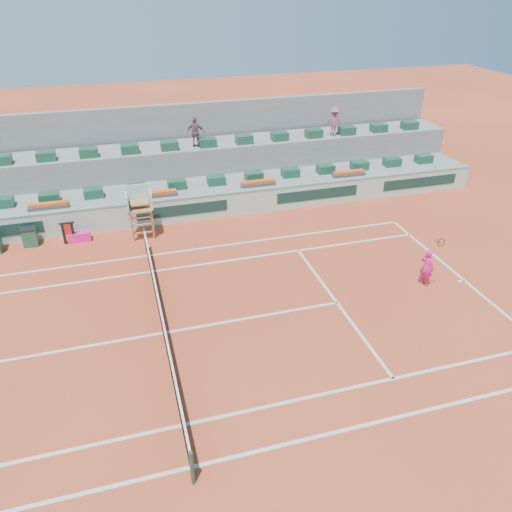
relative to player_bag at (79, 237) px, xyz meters
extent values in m
plane|color=#AC3D21|center=(2.82, -7.72, -0.22)|extent=(90.00, 90.00, 0.00)
cube|color=gray|center=(2.82, 2.98, 0.38)|extent=(36.00, 4.00, 1.20)
cube|color=gray|center=(2.82, 4.58, 1.08)|extent=(36.00, 2.40, 2.60)
cube|color=gray|center=(2.82, 6.18, 1.98)|extent=(36.00, 0.40, 4.40)
cube|color=#FF2192|center=(0.00, 0.00, 0.00)|extent=(0.98, 0.44, 0.44)
imported|color=#7A5160|center=(6.24, 4.06, 3.16)|extent=(0.99, 0.71, 1.57)
imported|color=#A45265|center=(14.00, 3.98, 3.17)|extent=(1.17, 0.95, 1.59)
cube|color=silver|center=(14.71, -7.72, -0.21)|extent=(0.12, 10.97, 0.01)
cube|color=silver|center=(2.82, -13.20, -0.21)|extent=(23.77, 0.12, 0.01)
cube|color=silver|center=(2.82, -2.23, -0.21)|extent=(23.77, 0.12, 0.01)
cube|color=silver|center=(2.82, -11.83, -0.21)|extent=(23.77, 0.12, 0.01)
cube|color=silver|center=(2.82, -3.60, -0.21)|extent=(23.77, 0.12, 0.01)
cube|color=silver|center=(9.22, -7.72, -0.21)|extent=(0.12, 8.23, 0.01)
cube|color=silver|center=(2.82, -7.72, -0.21)|extent=(12.80, 0.12, 0.01)
cube|color=silver|center=(14.56, -7.72, -0.21)|extent=(0.30, 0.12, 0.01)
cube|color=black|center=(2.82, -7.72, 0.24)|extent=(0.03, 11.87, 0.92)
cube|color=white|center=(2.82, -7.72, 0.74)|extent=(0.06, 11.87, 0.07)
cylinder|color=#1F4931|center=(2.82, -13.65, 0.33)|extent=(0.10, 0.10, 1.10)
cylinder|color=#1F4931|center=(2.82, -1.78, 0.33)|extent=(0.10, 0.10, 1.10)
cube|color=#AAD6C4|center=(2.82, 0.78, 0.38)|extent=(36.00, 0.30, 1.20)
cube|color=gray|center=(2.82, 0.78, 1.01)|extent=(36.00, 0.34, 0.06)
cube|color=#13352E|center=(4.82, 0.62, 0.43)|extent=(4.40, 0.02, 0.56)
cube|color=#13352E|center=(11.82, 0.62, 0.43)|extent=(4.40, 0.02, 0.56)
cube|color=#13352E|center=(17.82, 0.62, 0.43)|extent=(4.40, 0.02, 0.56)
cube|color=olive|center=(2.37, -0.67, 0.46)|extent=(0.08, 0.08, 1.35)
cube|color=olive|center=(3.27, -0.67, 0.46)|extent=(0.08, 0.08, 1.35)
cube|color=olive|center=(2.37, 0.03, 0.46)|extent=(0.08, 0.08, 1.35)
cube|color=olive|center=(3.27, 0.03, 0.46)|extent=(0.08, 0.08, 1.35)
cube|color=olive|center=(2.82, -0.32, 1.17)|extent=(1.10, 0.90, 0.08)
cube|color=#AAD6C4|center=(2.82, 0.06, 1.68)|extent=(1.10, 0.08, 1.00)
cube|color=#AAD6C4|center=(2.30, -0.32, 1.53)|extent=(0.06, 0.90, 0.80)
cube|color=#AAD6C4|center=(3.34, -0.32, 1.53)|extent=(0.06, 0.90, 0.80)
cube|color=olive|center=(2.82, -0.22, 1.41)|extent=(0.80, 0.60, 0.08)
cube|color=olive|center=(2.82, -0.67, 0.13)|extent=(0.90, 0.08, 0.06)
cube|color=olive|center=(2.82, -0.67, 0.53)|extent=(0.90, 0.08, 0.06)
cube|color=olive|center=(2.82, -0.67, 0.88)|extent=(0.90, 0.08, 0.06)
cube|color=#1A4E33|center=(-3.18, 2.08, 1.20)|extent=(0.90, 0.60, 0.44)
cube|color=#1A4E33|center=(-1.18, 2.08, 1.20)|extent=(0.90, 0.60, 0.44)
cube|color=#1A4E33|center=(0.82, 2.08, 1.20)|extent=(0.90, 0.60, 0.44)
cube|color=#1A4E33|center=(2.82, 2.08, 1.20)|extent=(0.90, 0.60, 0.44)
cube|color=#1A4E33|center=(4.82, 2.08, 1.20)|extent=(0.90, 0.60, 0.44)
cube|color=#1A4E33|center=(6.82, 2.08, 1.20)|extent=(0.90, 0.60, 0.44)
cube|color=#1A4E33|center=(8.82, 2.08, 1.20)|extent=(0.90, 0.60, 0.44)
cube|color=#1A4E33|center=(10.82, 2.08, 1.20)|extent=(0.90, 0.60, 0.44)
cube|color=#1A4E33|center=(12.82, 2.08, 1.20)|extent=(0.90, 0.60, 0.44)
cube|color=#1A4E33|center=(14.82, 2.08, 1.20)|extent=(0.90, 0.60, 0.44)
cube|color=#1A4E33|center=(16.82, 2.08, 1.20)|extent=(0.90, 0.60, 0.44)
cube|color=#1A4E33|center=(18.82, 2.08, 1.20)|extent=(0.90, 0.60, 0.44)
cube|color=#1A4E33|center=(-3.18, 3.98, 2.60)|extent=(0.90, 0.60, 0.44)
cube|color=#1A4E33|center=(-1.18, 3.98, 2.60)|extent=(0.90, 0.60, 0.44)
cube|color=#1A4E33|center=(0.82, 3.98, 2.60)|extent=(0.90, 0.60, 0.44)
cube|color=#1A4E33|center=(2.82, 3.98, 2.60)|extent=(0.90, 0.60, 0.44)
cube|color=#1A4E33|center=(4.82, 3.98, 2.60)|extent=(0.90, 0.60, 0.44)
cube|color=#1A4E33|center=(6.82, 3.98, 2.60)|extent=(0.90, 0.60, 0.44)
cube|color=#1A4E33|center=(8.82, 3.98, 2.60)|extent=(0.90, 0.60, 0.44)
cube|color=#1A4E33|center=(10.82, 3.98, 2.60)|extent=(0.90, 0.60, 0.44)
cube|color=#1A4E33|center=(12.82, 3.98, 2.60)|extent=(0.90, 0.60, 0.44)
cube|color=#1A4E33|center=(14.82, 3.98, 2.60)|extent=(0.90, 0.60, 0.44)
cube|color=#1A4E33|center=(16.82, 3.98, 2.60)|extent=(0.90, 0.60, 0.44)
cube|color=#1A4E33|center=(18.82, 3.98, 2.60)|extent=(0.90, 0.60, 0.44)
cube|color=#484848|center=(-1.18, 1.28, 1.06)|extent=(1.80, 0.36, 0.16)
cube|color=#E65213|center=(-1.18, 1.28, 1.20)|extent=(1.70, 0.32, 0.12)
cube|color=#484848|center=(3.82, 1.28, 1.06)|extent=(1.80, 0.36, 0.16)
cube|color=#E65213|center=(3.82, 1.28, 1.20)|extent=(1.70, 0.32, 0.12)
cube|color=#484848|center=(8.82, 1.28, 1.06)|extent=(1.80, 0.36, 0.16)
cube|color=#E65213|center=(8.82, 1.28, 1.20)|extent=(1.70, 0.32, 0.12)
cube|color=#484848|center=(13.82, 1.28, 1.06)|extent=(1.80, 0.36, 0.16)
cube|color=#E65213|center=(13.82, 1.28, 1.20)|extent=(1.70, 0.32, 0.12)
cube|color=#1B5335|center=(-2.07, 0.18, 0.18)|extent=(0.61, 0.52, 0.80)
cube|color=black|center=(-2.07, 0.18, 0.60)|extent=(0.64, 0.56, 0.04)
cube|color=black|center=(-0.61, -0.10, 0.28)|extent=(0.11, 0.11, 1.00)
cube|color=black|center=(-0.21, -0.10, 0.28)|extent=(0.11, 0.11, 1.00)
cube|color=black|center=(-0.41, -0.10, 0.78)|extent=(0.66, 0.09, 0.06)
cube|color=red|center=(-0.41, -0.12, 0.48)|extent=(0.48, 0.04, 0.56)
imported|color=#FF2192|center=(13.01, -7.49, 0.55)|extent=(0.55, 0.66, 1.53)
cylinder|color=black|center=(13.01, -7.79, 1.83)|extent=(0.03, 0.35, 0.09)
torus|color=black|center=(13.01, -8.01, 1.90)|extent=(0.31, 0.08, 0.31)
camera|label=1|loc=(2.14, -21.42, 10.47)|focal=35.00mm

